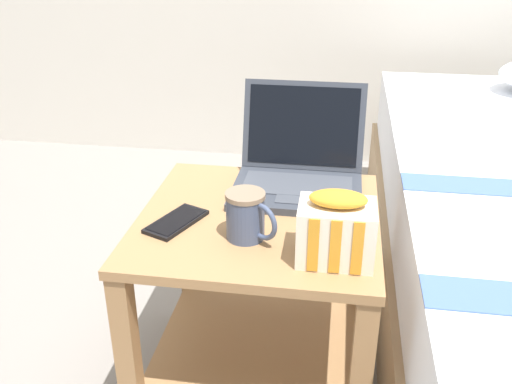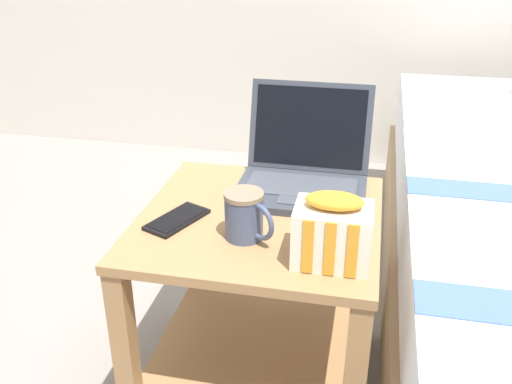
% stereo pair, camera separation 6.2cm
% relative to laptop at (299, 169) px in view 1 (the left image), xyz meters
% --- Properties ---
extents(ground_plane, '(8.00, 8.00, 0.00)m').
position_rel_laptop_xyz_m(ground_plane, '(-0.08, -0.17, -0.55)').
color(ground_plane, gray).
extents(bedside_table, '(0.55, 0.55, 0.50)m').
position_rel_laptop_xyz_m(bedside_table, '(-0.08, -0.17, -0.23)').
color(bedside_table, '#997047').
rests_on(bedside_table, ground_plane).
extents(laptop, '(0.32, 0.31, 0.24)m').
position_rel_laptop_xyz_m(laptop, '(0.00, 0.00, 0.00)').
color(laptop, '#333842').
rests_on(laptop, bedside_table).
extents(mug_front_left, '(0.12, 0.10, 0.10)m').
position_rel_laptop_xyz_m(mug_front_left, '(-0.09, -0.28, 0.01)').
color(mug_front_left, '#3F4C6B').
rests_on(mug_front_left, bedside_table).
extents(snack_bag, '(0.15, 0.11, 0.15)m').
position_rel_laptop_xyz_m(snack_bag, '(0.10, -0.33, 0.02)').
color(snack_bag, silver).
rests_on(snack_bag, bedside_table).
extents(cell_phone, '(0.13, 0.17, 0.01)m').
position_rel_laptop_xyz_m(cell_phone, '(-0.25, -0.24, -0.04)').
color(cell_phone, black).
rests_on(cell_phone, bedside_table).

